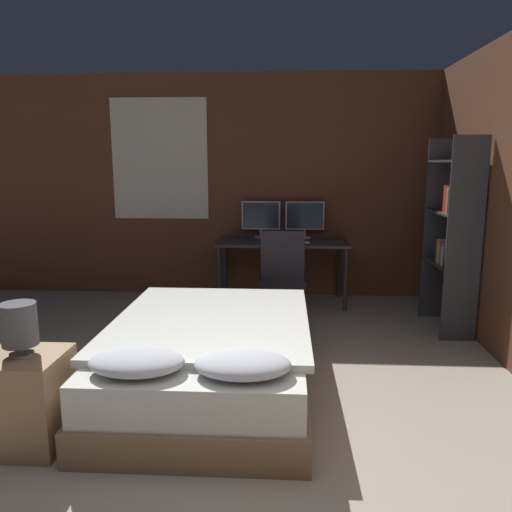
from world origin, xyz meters
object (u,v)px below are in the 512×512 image
at_px(keyboard, 282,243).
at_px(bedside_lamp, 19,325).
at_px(computer_mouse, 307,243).
at_px(bookshelf, 454,229).
at_px(monitor_left, 261,217).
at_px(bed, 210,357).
at_px(nightstand, 26,400).
at_px(office_chair, 282,286).
at_px(monitor_right, 305,217).
at_px(desk, 282,248).

bearing_deg(keyboard, bedside_lamp, -117.10).
bearing_deg(computer_mouse, bookshelf, -25.66).
relative_size(monitor_left, computer_mouse, 6.64).
distance_m(bed, nightstand, 1.22).
bearing_deg(bedside_lamp, computer_mouse, 58.80).
relative_size(nightstand, monitor_left, 1.20).
relative_size(nightstand, bookshelf, 0.30).
height_order(bedside_lamp, computer_mouse, bedside_lamp).
bearing_deg(monitor_left, bed, -95.22).
distance_m(nightstand, bedside_lamp, 0.46).
bearing_deg(office_chair, monitor_right, 76.25).
bearing_deg(office_chair, desk, 90.55).
bearing_deg(bed, keyboard, 76.79).
height_order(nightstand, monitor_right, monitor_right).
bearing_deg(desk, bed, -101.93).
distance_m(bed, keyboard, 2.26).
distance_m(monitor_right, office_chair, 1.23).
relative_size(bed, desk, 1.34).
relative_size(monitor_right, computer_mouse, 6.64).
height_order(desk, bookshelf, bookshelf).
distance_m(monitor_left, office_chair, 1.23).
bearing_deg(office_chair, computer_mouse, 65.18).
height_order(bed, office_chair, office_chair).
height_order(monitor_left, keyboard, monitor_left).
bearing_deg(bed, bookshelf, 34.56).
height_order(nightstand, computer_mouse, computer_mouse).
distance_m(monitor_left, keyboard, 0.60).
bearing_deg(bed, nightstand, -142.77).
xyz_separation_m(desk, office_chair, (0.01, -0.81, -0.25)).
distance_m(bed, monitor_right, 2.84).
distance_m(bed, bedside_lamp, 1.31).
bearing_deg(monitor_left, bedside_lamp, -109.82).
xyz_separation_m(bedside_lamp, office_chair, (1.49, 2.32, -0.33)).
relative_size(monitor_left, keyboard, 1.28).
bearing_deg(bedside_lamp, bookshelf, 35.41).
bearing_deg(bedside_lamp, nightstand, 0.00).
height_order(desk, keyboard, keyboard).
bearing_deg(bed, computer_mouse, 70.16).
relative_size(nightstand, monitor_right, 1.20).
distance_m(monitor_right, keyboard, 0.60).
bearing_deg(desk, monitor_left, 137.59).
xyz_separation_m(nightstand, bedside_lamp, (0.00, 0.00, 0.46)).
height_order(desk, office_chair, office_chair).
bearing_deg(office_chair, monitor_left, 104.54).
height_order(bed, computer_mouse, computer_mouse).
height_order(desk, monitor_right, monitor_right).
relative_size(monitor_right, keyboard, 1.28).
distance_m(computer_mouse, office_chair, 0.72).
xyz_separation_m(desk, monitor_left, (-0.26, 0.24, 0.34)).
distance_m(monitor_left, monitor_right, 0.53).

